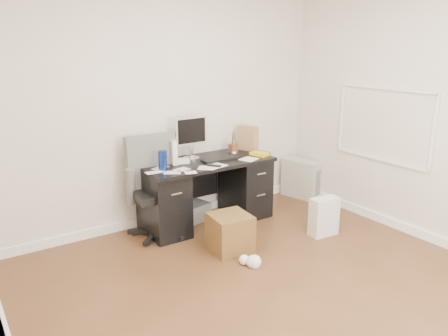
{
  "coord_description": "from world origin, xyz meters",
  "views": [
    {
      "loc": [
        -2.18,
        -2.41,
        2.03
      ],
      "look_at": [
        0.24,
        1.2,
        0.78
      ],
      "focal_mm": 35.0,
      "sensor_mm": 36.0,
      "label": 1
    }
  ],
  "objects_px": {
    "keyboard": "(220,159)",
    "wicker_basket": "(230,233)",
    "pc_tower": "(301,179)",
    "office_chair": "(157,188)",
    "desk": "(207,190)",
    "lcd_monitor": "(191,138)"
  },
  "relations": [
    {
      "from": "keyboard",
      "to": "wicker_basket",
      "type": "xyz_separation_m",
      "value": [
        -0.32,
        -0.67,
        -0.57
      ]
    },
    {
      "from": "pc_tower",
      "to": "wicker_basket",
      "type": "height_order",
      "value": "pc_tower"
    },
    {
      "from": "office_chair",
      "to": "pc_tower",
      "type": "relative_size",
      "value": 2.1
    },
    {
      "from": "desk",
      "to": "wicker_basket",
      "type": "xyz_separation_m",
      "value": [
        -0.18,
        -0.74,
        -0.21
      ]
    },
    {
      "from": "keyboard",
      "to": "wicker_basket",
      "type": "relative_size",
      "value": 1.13
    },
    {
      "from": "desk",
      "to": "keyboard",
      "type": "height_order",
      "value": "keyboard"
    },
    {
      "from": "desk",
      "to": "keyboard",
      "type": "bearing_deg",
      "value": -27.63
    },
    {
      "from": "desk",
      "to": "pc_tower",
      "type": "bearing_deg",
      "value": 1.55
    },
    {
      "from": "office_chair",
      "to": "lcd_monitor",
      "type": "bearing_deg",
      "value": 22.67
    },
    {
      "from": "desk",
      "to": "pc_tower",
      "type": "relative_size",
      "value": 2.92
    },
    {
      "from": "lcd_monitor",
      "to": "keyboard",
      "type": "height_order",
      "value": "lcd_monitor"
    },
    {
      "from": "lcd_monitor",
      "to": "pc_tower",
      "type": "bearing_deg",
      "value": -4.28
    },
    {
      "from": "office_chair",
      "to": "keyboard",
      "type": "bearing_deg",
      "value": 1.13
    },
    {
      "from": "keyboard",
      "to": "pc_tower",
      "type": "xyz_separation_m",
      "value": [
        1.4,
        0.11,
        -0.51
      ]
    },
    {
      "from": "desk",
      "to": "lcd_monitor",
      "type": "bearing_deg",
      "value": 125.76
    },
    {
      "from": "lcd_monitor",
      "to": "office_chair",
      "type": "relative_size",
      "value": 0.46
    },
    {
      "from": "wicker_basket",
      "to": "office_chair",
      "type": "bearing_deg",
      "value": 121.04
    },
    {
      "from": "lcd_monitor",
      "to": "pc_tower",
      "type": "xyz_separation_m",
      "value": [
        1.64,
        -0.11,
        -0.74
      ]
    },
    {
      "from": "keyboard",
      "to": "wicker_basket",
      "type": "height_order",
      "value": "keyboard"
    },
    {
      "from": "pc_tower",
      "to": "wicker_basket",
      "type": "xyz_separation_m",
      "value": [
        -1.72,
        -0.79,
        -0.07
      ]
    },
    {
      "from": "lcd_monitor",
      "to": "wicker_basket",
      "type": "height_order",
      "value": "lcd_monitor"
    },
    {
      "from": "pc_tower",
      "to": "desk",
      "type": "bearing_deg",
      "value": 168.61
    }
  ]
}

